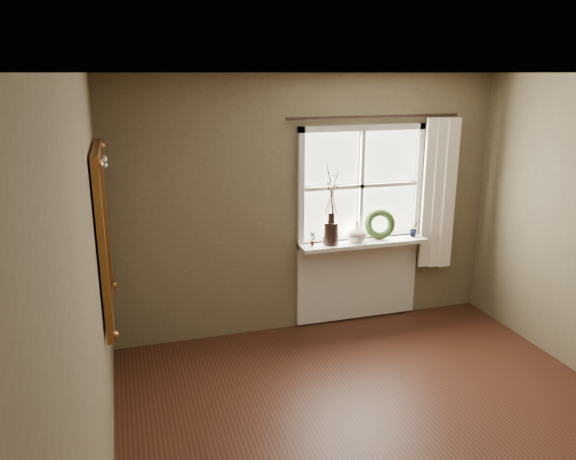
# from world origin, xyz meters

# --- Properties ---
(floor) EXTENTS (4.50, 4.50, 0.00)m
(floor) POSITION_xyz_m (0.00, 0.00, 0.00)
(floor) COLOR #391C12
(floor) RESTS_ON ground
(ceiling) EXTENTS (4.50, 4.50, 0.00)m
(ceiling) POSITION_xyz_m (0.00, 0.00, 2.60)
(ceiling) COLOR silver
(ceiling) RESTS_ON ground
(wall_back) EXTENTS (4.00, 0.10, 2.60)m
(wall_back) POSITION_xyz_m (0.00, 2.30, 1.30)
(wall_back) COLOR brown
(wall_back) RESTS_ON ground
(wall_left) EXTENTS (0.10, 4.50, 2.60)m
(wall_left) POSITION_xyz_m (-2.05, 0.00, 1.30)
(wall_left) COLOR brown
(wall_left) RESTS_ON ground
(window_frame) EXTENTS (1.36, 0.06, 1.24)m
(window_frame) POSITION_xyz_m (0.55, 2.23, 1.48)
(window_frame) COLOR silver
(window_frame) RESTS_ON wall_back
(window_sill) EXTENTS (1.36, 0.26, 0.04)m
(window_sill) POSITION_xyz_m (0.55, 2.12, 0.90)
(window_sill) COLOR silver
(window_sill) RESTS_ON wall_back
(window_apron) EXTENTS (1.36, 0.04, 0.88)m
(window_apron) POSITION_xyz_m (0.55, 2.23, 0.46)
(window_apron) COLOR silver
(window_apron) RESTS_ON ground
(dark_jug) EXTENTS (0.18, 0.18, 0.23)m
(dark_jug) POSITION_xyz_m (0.19, 2.12, 1.04)
(dark_jug) COLOR black
(dark_jug) RESTS_ON window_sill
(cream_vase) EXTENTS (0.24, 0.24, 0.23)m
(cream_vase) POSITION_xyz_m (0.47, 2.12, 1.03)
(cream_vase) COLOR silver
(cream_vase) RESTS_ON window_sill
(wreath) EXTENTS (0.35, 0.24, 0.33)m
(wreath) POSITION_xyz_m (0.75, 2.16, 1.04)
(wreath) COLOR #273C1B
(wreath) RESTS_ON window_sill
(potted_plant_left) EXTENTS (0.09, 0.07, 0.15)m
(potted_plant_left) POSITION_xyz_m (-0.01, 2.12, 0.99)
(potted_plant_left) COLOR #273C1B
(potted_plant_left) RESTS_ON window_sill
(potted_plant_right) EXTENTS (0.10, 0.09, 0.17)m
(potted_plant_right) POSITION_xyz_m (1.13, 2.12, 1.00)
(potted_plant_right) COLOR #273C1B
(potted_plant_right) RESTS_ON window_sill
(curtain) EXTENTS (0.36, 0.12, 1.59)m
(curtain) POSITION_xyz_m (1.39, 2.13, 1.37)
(curtain) COLOR white
(curtain) RESTS_ON wall_back
(curtain_rod) EXTENTS (1.84, 0.03, 0.03)m
(curtain_rod) POSITION_xyz_m (0.65, 2.17, 2.18)
(curtain_rod) COLOR black
(curtain_rod) RESTS_ON wall_back
(gilt_mirror) EXTENTS (0.10, 1.11, 1.32)m
(gilt_mirror) POSITION_xyz_m (-1.96, 1.37, 1.42)
(gilt_mirror) COLOR white
(gilt_mirror) RESTS_ON wall_left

